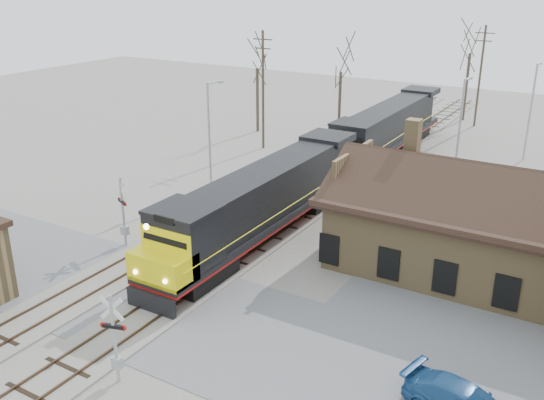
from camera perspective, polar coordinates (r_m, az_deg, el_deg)
The scene contains 17 objects.
ground at distance 31.52m, azimuth -10.41°, elevation -9.86°, with size 140.00×140.00×0.00m, color gray.
road at distance 31.52m, azimuth -10.41°, elevation -9.84°, with size 60.00×9.00×0.03m, color slate.
track_main at distance 42.62m, azimuth 2.80°, elevation -1.04°, with size 3.40×90.00×0.24m.
track_siding at distance 44.76m, azimuth -2.28°, elevation 0.06°, with size 3.40×90.00×0.24m.
depot at distance 35.33m, azimuth 17.89°, elevation -2.72°, with size 15.20×9.31×7.90m.
locomotive_lead at distance 37.12m, azimuth -1.32°, elevation -0.40°, with size 3.17×21.25×4.72m.
locomotive_trailing at distance 55.69m, azimuth 10.61°, elevation 6.49°, with size 3.17×21.25×4.47m.
crossbuck_near at distance 25.80m, azimuth -14.57°, elevation -12.81°, with size 1.13×0.40×4.05m.
crossbuck_far at distance 37.80m, azimuth -13.82°, elevation -1.32°, with size 1.18×0.60×4.42m.
streetlight_a at distance 45.80m, azimuth -5.83°, elevation 6.50°, with size 0.25×2.04×8.29m.
streetlight_b at distance 47.01m, azimuth 17.27°, elevation 6.28°, with size 0.25×2.04×8.67m.
streetlight_c at distance 58.09m, azimuth 23.23°, elevation 8.09°, with size 0.25×2.04×8.51m.
utility_pole_a at distance 56.96m, azimuth -0.85°, elevation 10.46°, with size 2.00×0.24×10.91m.
utility_pole_b at distance 69.22m, azimuth 19.00°, elevation 11.09°, with size 2.00×0.24×10.66m.
tree_a at distance 63.06m, azimuth -1.41°, elevation 13.25°, with size 4.38×4.38×10.73m.
tree_b at distance 62.71m, azimuth 6.53°, elevation 12.83°, with size 4.22×4.22×10.34m.
tree_c at distance 71.40m, azimuth 18.25°, elevation 13.96°, with size 4.96×4.96×12.16m.
Camera 1 is at (18.48, -20.00, 15.88)m, focal length 40.00 mm.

